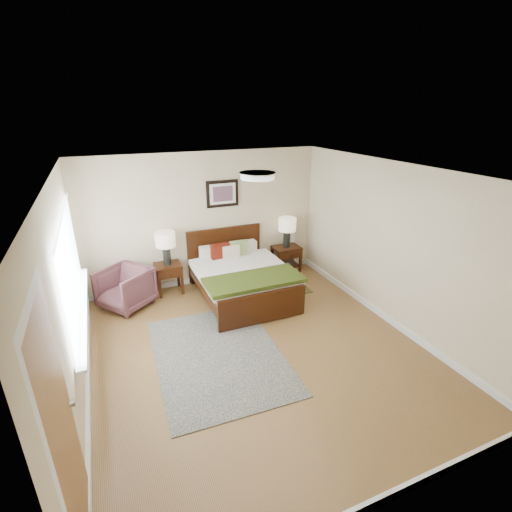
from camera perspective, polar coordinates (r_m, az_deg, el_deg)
name	(u,v)px	position (r m, az deg, el deg)	size (l,w,h in m)	color
floor	(257,349)	(5.48, 0.18, -14.05)	(5.00, 5.00, 0.00)	brown
back_wall	(205,220)	(7.08, -7.82, 5.58)	(4.50, 0.04, 2.50)	beige
front_wall	(392,396)	(3.06, 20.13, -19.61)	(4.50, 0.04, 2.50)	beige
left_wall	(67,302)	(4.55, -27.01, -6.28)	(0.04, 5.00, 2.50)	beige
right_wall	(392,246)	(6.04, 20.25, 1.50)	(0.04, 5.00, 2.50)	beige
ceiling	(257,172)	(4.49, 0.22, 12.74)	(4.50, 5.00, 0.02)	white
window	(73,267)	(5.14, -26.34, -1.47)	(0.11, 2.72, 1.32)	silver
door	(64,435)	(3.20, -27.41, -23.22)	(0.06, 1.00, 2.18)	silver
ceil_fixture	(257,175)	(4.50, 0.22, 12.30)	(0.44, 0.44, 0.08)	white
bed	(241,273)	(6.60, -2.33, -2.60)	(1.60, 1.93, 1.04)	#371808
wall_art	(223,194)	(7.03, -5.17, 9.54)	(0.62, 0.05, 0.50)	black
nightstand_left	(169,271)	(6.97, -13.31, -2.23)	(0.47, 0.42, 0.55)	#371808
nightstand_right	(287,256)	(7.73, 4.72, -0.03)	(0.55, 0.41, 0.54)	#371808
lamp_left	(166,242)	(6.79, -13.74, 2.10)	(0.35, 0.35, 0.61)	black
lamp_right	(287,227)	(7.53, 4.82, 4.51)	(0.35, 0.35, 0.61)	black
armchair	(125,288)	(6.72, -19.48, -4.71)	(0.75, 0.77, 0.70)	brown
rug_persian	(218,355)	(5.37, -5.80, -14.91)	(1.68, 2.37, 0.01)	#0C1D3D
rug_navy	(280,282)	(7.34, 3.68, -4.09)	(0.81, 1.21, 0.01)	black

